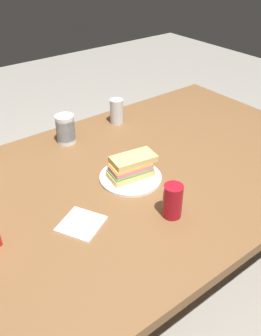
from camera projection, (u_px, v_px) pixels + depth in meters
The scene contains 8 objects.
ground_plane at pixel (131, 299), 1.86m from camera, with size 8.00×8.00×0.00m, color gray.
dining_table at pixel (131, 191), 1.48m from camera, with size 1.85×1.08×0.78m.
paper_plate at pixel (131, 177), 1.41m from camera, with size 0.24×0.24×0.01m, color white.
sandwich at pixel (131, 167), 1.38m from camera, with size 0.19×0.12×0.08m.
soda_can_red at pixel (173, 201), 1.20m from camera, with size 0.07×0.07×0.12m, color maroon.
plastic_cup_stack at pixel (66, 129), 1.61m from camera, with size 0.08×0.08×0.13m.
soda_can_silver at pixel (117, 111), 1.78m from camera, with size 0.07×0.07×0.12m, color silver.
paper_napkin at pixel (81, 224), 1.19m from camera, with size 0.13×0.13×0.01m, color white.
Camera 1 is at (-0.72, -0.93, 1.60)m, focal length 38.71 mm.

